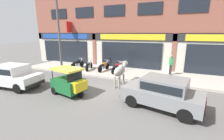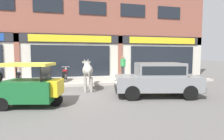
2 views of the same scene
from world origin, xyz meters
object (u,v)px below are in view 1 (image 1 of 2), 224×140
(car_0, at_px, (162,91))
(motorcycle_0, at_px, (78,64))
(auto_rickshaw, at_px, (69,83))
(cow, at_px, (120,71))
(motorcycle_1, at_px, (89,65))
(motorcycle_3, at_px, (117,68))
(pedestrian, at_px, (171,63))
(car_1, at_px, (12,75))
(utility_pole, at_px, (59,35))
(motorcycle_2, at_px, (104,66))

(car_0, relative_size, motorcycle_0, 2.10)
(auto_rickshaw, bearing_deg, motorcycle_0, 121.27)
(auto_rickshaw, xyz_separation_m, motorcycle_0, (-3.13, 5.16, -0.12))
(cow, distance_m, car_0, 3.49)
(motorcycle_1, bearing_deg, auto_rickshaw, -70.53)
(auto_rickshaw, bearing_deg, motorcycle_3, 79.96)
(motorcycle_1, relative_size, pedestrian, 1.11)
(car_1, xyz_separation_m, motorcycle_3, (5.01, 5.55, -0.28))
(motorcycle_0, height_order, utility_pole, utility_pole)
(cow, height_order, auto_rickshaw, cow)
(car_0, distance_m, motorcycle_2, 7.14)
(motorcycle_3, relative_size, utility_pole, 0.30)
(auto_rickshaw, bearing_deg, pedestrian, 49.98)
(motorcycle_2, bearing_deg, motorcycle_1, -175.64)
(motorcycle_0, xyz_separation_m, utility_pole, (-0.78, -1.29, 2.67))
(motorcycle_3, height_order, utility_pole, utility_pole)
(motorcycle_1, bearing_deg, utility_pole, -151.23)
(auto_rickshaw, xyz_separation_m, pedestrian, (5.12, 6.10, 0.48))
(car_0, distance_m, utility_pole, 9.83)
(motorcycle_2, bearing_deg, car_0, -41.75)
(car_1, distance_m, pedestrian, 11.31)
(pedestrian, bearing_deg, utility_pole, -166.17)
(motorcycle_0, distance_m, motorcycle_3, 4.04)
(motorcycle_2, bearing_deg, pedestrian, 9.79)
(car_1, height_order, motorcycle_1, car_1)
(car_0, xyz_separation_m, motorcycle_2, (-5.32, 4.75, -0.28))
(motorcycle_0, xyz_separation_m, pedestrian, (8.25, 0.94, 0.60))
(motorcycle_2, height_order, motorcycle_3, same)
(auto_rickshaw, relative_size, motorcycle_0, 1.17)
(motorcycle_2, height_order, pedestrian, pedestrian)
(car_0, distance_m, pedestrian, 5.70)
(motorcycle_0, relative_size, pedestrian, 1.13)
(car_0, bearing_deg, cow, 144.06)
(cow, distance_m, auto_rickshaw, 3.27)
(motorcycle_0, distance_m, motorcycle_2, 2.78)
(car_0, xyz_separation_m, pedestrian, (0.15, 5.69, 0.32))
(auto_rickshaw, height_order, motorcycle_2, auto_rickshaw)
(cow, xyz_separation_m, motorcycle_1, (-3.92, 2.59, -0.47))
(car_0, height_order, motorcycle_0, car_0)
(cow, height_order, car_0, cow)
(motorcycle_2, height_order, utility_pole, utility_pole)
(car_1, bearing_deg, utility_pole, 87.47)
(motorcycle_0, xyz_separation_m, motorcycle_1, (1.35, -0.12, 0.00))
(cow, height_order, motorcycle_2, cow)
(utility_pole, bearing_deg, pedestrian, 13.83)
(car_0, bearing_deg, motorcycle_3, 130.85)
(motorcycle_0, bearing_deg, utility_pole, -121.20)
(motorcycle_1, xyz_separation_m, motorcycle_3, (2.69, 0.06, 0.00))
(pedestrian, bearing_deg, motorcycle_1, -171.32)
(motorcycle_1, xyz_separation_m, pedestrian, (6.90, 1.05, 0.60))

